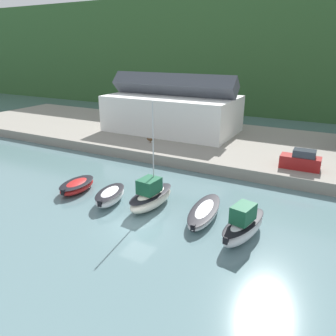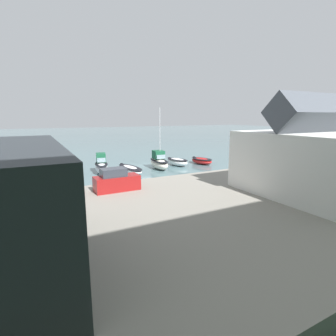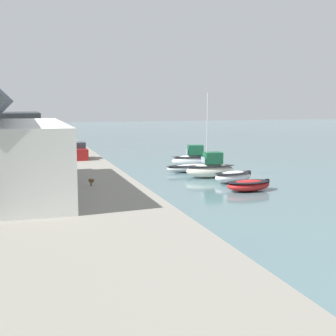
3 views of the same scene
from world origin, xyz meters
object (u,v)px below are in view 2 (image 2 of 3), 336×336
object	(u,v)px
moored_boat_2	(159,162)
parked_car_0	(116,181)
moored_boat_1	(177,162)
dog_on_quay	(274,169)
moored_boat_3	(130,169)
moored_boat_0	(202,161)
moored_boat_4	(101,166)

from	to	relation	value
moored_boat_2	parked_car_0	world-z (taller)	moored_boat_2
moored_boat_1	dog_on_quay	distance (m)	16.46
moored_boat_3	dog_on_quay	bearing A→B (deg)	128.91
parked_car_0	dog_on_quay	world-z (taller)	parked_car_0
moored_boat_1	parked_car_0	distance (m)	20.85
moored_boat_2	moored_boat_3	distance (m)	5.10
moored_boat_0	dog_on_quay	distance (m)	15.15
parked_car_0	dog_on_quay	xyz separation A→B (m)	(-19.95, 1.22, -0.46)
moored_boat_4	parked_car_0	distance (m)	14.89
moored_boat_1	parked_car_0	world-z (taller)	parked_car_0
moored_boat_4	dog_on_quay	size ratio (longest dim) A/B	6.90
moored_boat_3	parked_car_0	bearing A→B (deg)	59.62
moored_boat_2	moored_boat_0	bearing A→B (deg)	-171.87
moored_boat_4	dog_on_quay	bearing A→B (deg)	149.45
parked_car_0	moored_boat_1	bearing A→B (deg)	133.27
dog_on_quay	moored_boat_1	bearing A→B (deg)	176.58
moored_boat_1	moored_boat_2	size ratio (longest dim) A/B	0.51
moored_boat_1	moored_boat_3	xyz separation A→B (m)	(8.97, 1.44, -0.17)
moored_boat_2	dog_on_quay	xyz separation A→B (m)	(-8.90, 14.69, 0.70)
moored_boat_1	dog_on_quay	bearing A→B (deg)	95.02
moored_boat_0	moored_boat_3	bearing A→B (deg)	-2.23
moored_boat_3	moored_boat_0	bearing A→B (deg)	178.21
moored_boat_0	parked_car_0	distance (m)	24.08
moored_boat_2	parked_car_0	bearing A→B (deg)	56.04
moored_boat_3	moored_boat_4	bearing A→B (deg)	-29.38
moored_boat_2	moored_boat_4	size ratio (longest dim) A/B	1.59
moored_boat_3	parked_car_0	distance (m)	14.41
moored_boat_4	dog_on_quay	distance (m)	23.88
moored_boat_2	dog_on_quay	distance (m)	17.19
moored_boat_3	parked_car_0	world-z (taller)	parked_car_0
moored_boat_0	moored_boat_2	xyz separation A→B (m)	(8.56, 0.41, 0.51)
moored_boat_2	moored_boat_4	distance (m)	8.98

